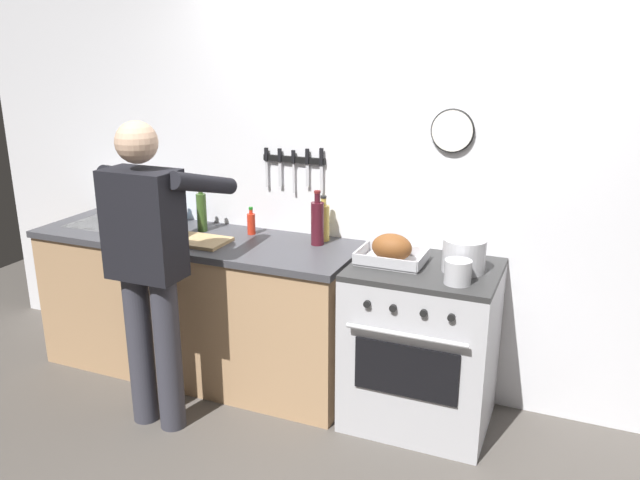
# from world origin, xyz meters

# --- Properties ---
(wall_back) EXTENTS (6.00, 0.13, 2.60)m
(wall_back) POSITION_xyz_m (0.00, 1.35, 1.30)
(wall_back) COLOR silver
(wall_back) RESTS_ON ground
(counter_block) EXTENTS (2.03, 0.65, 0.90)m
(counter_block) POSITION_xyz_m (-1.21, 0.99, 0.46)
(counter_block) COLOR tan
(counter_block) RESTS_ON ground
(stove) EXTENTS (0.76, 0.67, 0.90)m
(stove) POSITION_xyz_m (0.22, 0.99, 0.45)
(stove) COLOR #BCBCC1
(stove) RESTS_ON ground
(person_cook) EXTENTS (0.51, 0.63, 1.66)m
(person_cook) POSITION_xyz_m (-1.09, 0.41, 0.95)
(person_cook) COLOR #383842
(person_cook) RESTS_ON ground
(roasting_pan) EXTENTS (0.35, 0.26, 0.16)m
(roasting_pan) POSITION_xyz_m (0.04, 0.98, 0.97)
(roasting_pan) COLOR #B7B7BC
(roasting_pan) RESTS_ON stove
(stock_pot) EXTENTS (0.22, 0.22, 0.17)m
(stock_pot) POSITION_xyz_m (0.41, 1.00, 0.99)
(stock_pot) COLOR #B7B7BC
(stock_pot) RESTS_ON stove
(saucepan) EXTENTS (0.13, 0.13, 0.12)m
(saucepan) POSITION_xyz_m (0.42, 0.81, 0.96)
(saucepan) COLOR #B7B7BC
(saucepan) RESTS_ON stove
(cutting_board) EXTENTS (0.36, 0.24, 0.02)m
(cutting_board) POSITION_xyz_m (-1.11, 0.89, 0.91)
(cutting_board) COLOR tan
(cutting_board) RESTS_ON counter_block
(bottle_hot_sauce) EXTENTS (0.05, 0.05, 0.17)m
(bottle_hot_sauce) POSITION_xyz_m (-0.90, 1.16, 0.97)
(bottle_hot_sauce) COLOR red
(bottle_hot_sauce) RESTS_ON counter_block
(bottle_dish_soap) EXTENTS (0.06, 0.06, 0.20)m
(bottle_dish_soap) POSITION_xyz_m (-1.47, 1.19, 0.98)
(bottle_dish_soap) COLOR #338CCC
(bottle_dish_soap) RESTS_ON counter_block
(bottle_cooking_oil) EXTENTS (0.07, 0.07, 0.27)m
(bottle_cooking_oil) POSITION_xyz_m (-0.45, 1.21, 1.01)
(bottle_cooking_oil) COLOR gold
(bottle_cooking_oil) RESTS_ON counter_block
(bottle_wine_red) EXTENTS (0.07, 0.07, 0.32)m
(bottle_wine_red) POSITION_xyz_m (-0.45, 1.12, 1.03)
(bottle_wine_red) COLOR #47141E
(bottle_wine_red) RESTS_ON counter_block
(bottle_soy_sauce) EXTENTS (0.05, 0.05, 0.20)m
(bottle_soy_sauce) POSITION_xyz_m (-1.27, 1.17, 0.98)
(bottle_soy_sauce) COLOR black
(bottle_soy_sauce) RESTS_ON counter_block
(bottle_olive_oil) EXTENTS (0.06, 0.06, 0.30)m
(bottle_olive_oil) POSITION_xyz_m (-1.21, 1.10, 1.03)
(bottle_olive_oil) COLOR #385623
(bottle_olive_oil) RESTS_ON counter_block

